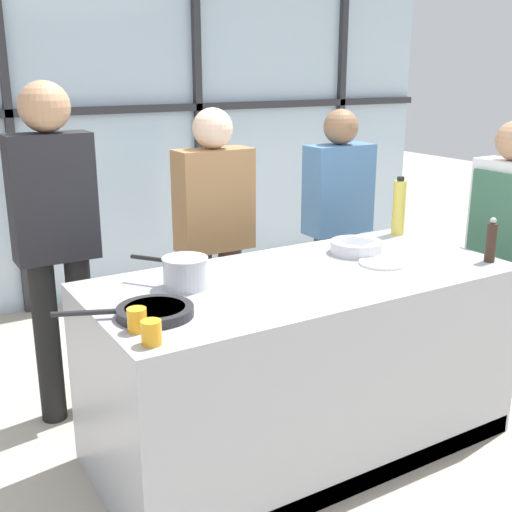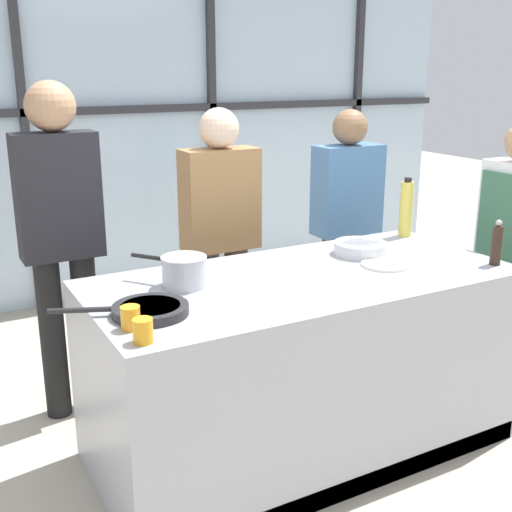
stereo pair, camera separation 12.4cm
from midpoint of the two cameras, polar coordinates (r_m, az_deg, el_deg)
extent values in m
plane|color=#BCB29E|center=(3.44, 5.03, -16.38)|extent=(18.00, 18.00, 0.00)
cube|color=silver|center=(5.37, -11.05, 11.19)|extent=(6.40, 0.04, 2.80)
cube|color=#2D2D33|center=(5.32, -10.97, 12.66)|extent=(6.40, 0.06, 0.06)
cube|color=#2D2D33|center=(5.14, -19.16, 10.38)|extent=(0.06, 0.06, 2.80)
cube|color=#2D2D33|center=(5.61, -3.27, 11.67)|extent=(0.06, 0.06, 2.80)
cube|color=#2D2D33|center=(6.42, 9.48, 12.07)|extent=(0.06, 0.06, 2.80)
cube|color=#A8AAB2|center=(3.22, 5.24, -9.52)|extent=(2.04, 0.94, 0.91)
cube|color=black|center=(2.74, -6.48, -4.00)|extent=(0.52, 0.52, 0.01)
cube|color=black|center=(3.11, 9.96, -19.43)|extent=(2.00, 0.03, 0.10)
cylinder|color=#38383D|center=(2.59, -7.98, -5.26)|extent=(0.13, 0.13, 0.01)
cylinder|color=#38383D|center=(2.68, -2.99, -4.35)|extent=(0.13, 0.13, 0.01)
cylinder|color=#38383D|center=(2.81, -9.81, -3.58)|extent=(0.13, 0.13, 0.01)
cylinder|color=#38383D|center=(2.90, -5.14, -2.81)|extent=(0.13, 0.13, 0.01)
cylinder|color=black|center=(4.15, 21.02, -5.40)|extent=(0.13, 0.13, 0.79)
cube|color=#38664C|center=(3.87, 21.76, 0.41)|extent=(0.02, 0.35, 0.87)
cylinder|color=black|center=(3.68, -13.82, -6.62)|extent=(0.13, 0.13, 0.90)
cylinder|color=black|center=(3.64, -16.68, -7.09)|extent=(0.13, 0.13, 0.90)
cube|color=#232328|center=(3.44, -16.20, 5.13)|extent=(0.42, 0.19, 0.65)
sphere|color=tan|center=(3.38, -16.82, 12.63)|extent=(0.25, 0.25, 0.25)
cylinder|color=#47382D|center=(4.00, -0.86, -4.82)|extent=(0.14, 0.14, 0.82)
cylinder|color=#47382D|center=(3.92, -3.48, -5.32)|extent=(0.14, 0.14, 0.82)
cube|color=#A37547|center=(3.76, -2.27, 5.03)|extent=(0.45, 0.20, 0.59)
sphere|color=beige|center=(3.70, -2.34, 11.29)|extent=(0.23, 0.23, 0.23)
cylinder|color=#47382D|center=(4.48, 9.61, -2.82)|extent=(0.14, 0.14, 0.81)
cylinder|color=#47382D|center=(4.36, 7.51, -3.25)|extent=(0.14, 0.14, 0.81)
cube|color=#4C7AAD|center=(4.24, 8.97, 5.82)|extent=(0.45, 0.20, 0.58)
sphere|color=#8C6647|center=(4.19, 9.22, 11.24)|extent=(0.23, 0.23, 0.23)
cylinder|color=#232326|center=(2.58, -8.00, -4.77)|extent=(0.31, 0.31, 0.04)
cylinder|color=#B26B2D|center=(2.58, -8.01, -4.44)|extent=(0.24, 0.24, 0.01)
cylinder|color=#232326|center=(2.60, -14.10, -4.70)|extent=(0.23, 0.11, 0.02)
cylinder|color=silver|center=(2.87, -5.18, -1.41)|extent=(0.20, 0.20, 0.14)
cylinder|color=silver|center=(2.85, -5.21, -0.14)|extent=(0.21, 0.21, 0.01)
cylinder|color=black|center=(2.95, -8.37, -0.10)|extent=(0.12, 0.15, 0.02)
cylinder|color=white|center=(3.26, 12.50, -0.75)|extent=(0.24, 0.24, 0.01)
cylinder|color=silver|center=(3.42, 10.27, 0.68)|extent=(0.28, 0.28, 0.07)
cylinder|color=#4C4C51|center=(3.42, 10.29, 1.11)|extent=(0.23, 0.23, 0.01)
cylinder|color=#E0CC4C|center=(3.83, 14.11, 4.05)|extent=(0.07, 0.07, 0.32)
cylinder|color=black|center=(3.80, 14.29, 6.57)|extent=(0.04, 0.04, 0.02)
cylinder|color=#332319|center=(3.41, 21.58, 0.87)|extent=(0.05, 0.05, 0.20)
sphere|color=#B2B2B7|center=(3.39, 21.78, 2.74)|extent=(0.03, 0.03, 0.03)
cylinder|color=orange|center=(2.32, -8.51, -6.60)|extent=(0.07, 0.07, 0.09)
cylinder|color=orange|center=(2.45, -9.66, -5.45)|extent=(0.07, 0.07, 0.09)
camera|label=1|loc=(0.06, -88.81, 0.35)|focal=45.00mm
camera|label=2|loc=(0.06, 91.19, -0.35)|focal=45.00mm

